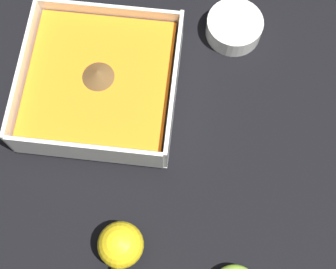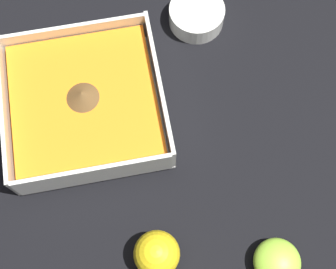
{
  "view_description": "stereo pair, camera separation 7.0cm",
  "coord_description": "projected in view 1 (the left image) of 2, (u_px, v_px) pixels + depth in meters",
  "views": [
    {
      "loc": [
        -0.31,
        -0.1,
        0.7
      ],
      "look_at": [
        -0.08,
        -0.07,
        0.03
      ],
      "focal_mm": 50.0,
      "sensor_mm": 36.0,
      "label": 1
    },
    {
      "loc": [
        -0.31,
        -0.03,
        0.7
      ],
      "look_at": [
        -0.08,
        -0.07,
        0.03
      ],
      "focal_mm": 50.0,
      "sensor_mm": 36.0,
      "label": 2
    }
  ],
  "objects": [
    {
      "name": "spice_bowl",
      "position": [
        234.0,
        28.0,
        0.79
      ],
      "size": [
        0.09,
        0.09,
        0.03
      ],
      "color": "silver",
      "rests_on": "ground_plane"
    },
    {
      "name": "ground_plane",
      "position": [
        129.0,
        93.0,
        0.76
      ],
      "size": [
        4.0,
        4.0,
        0.0
      ],
      "primitive_type": "plane",
      "color": "black"
    },
    {
      "name": "lemon_squeezer",
      "position": [
        118.0,
        263.0,
        0.65
      ],
      "size": [
        0.22,
        0.07,
        0.07
      ],
      "rotation": [
        0.0,
        0.0,
        6.28
      ],
      "color": "yellow",
      "rests_on": "ground_plane"
    },
    {
      "name": "square_dish",
      "position": [
        100.0,
        85.0,
        0.74
      ],
      "size": [
        0.24,
        0.24,
        0.07
      ],
      "color": "silver",
      "rests_on": "ground_plane"
    }
  ]
}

